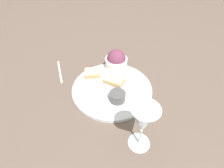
# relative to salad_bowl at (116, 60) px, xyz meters

# --- Properties ---
(ground_plane) EXTENTS (4.00, 4.00, 0.00)m
(ground_plane) POSITION_rel_salad_bowl_xyz_m (0.07, -0.13, -0.05)
(ground_plane) COLOR brown
(dinner_plate) EXTENTS (0.33, 0.33, 0.01)m
(dinner_plate) POSITION_rel_salad_bowl_xyz_m (0.07, -0.13, -0.04)
(dinner_plate) COLOR silver
(dinner_plate) RESTS_ON ground_plane
(salad_bowl) EXTENTS (0.10, 0.10, 0.09)m
(salad_bowl) POSITION_rel_salad_bowl_xyz_m (0.00, 0.00, 0.00)
(salad_bowl) COLOR white
(salad_bowl) RESTS_ON dinner_plate
(sauce_ramekin) EXTENTS (0.06, 0.06, 0.04)m
(sauce_ramekin) POSITION_rel_salad_bowl_xyz_m (0.12, -0.17, -0.02)
(sauce_ramekin) COLOR #4C4C4C
(sauce_ramekin) RESTS_ON dinner_plate
(cheese_toast_near) EXTENTS (0.09, 0.06, 0.03)m
(cheese_toast_near) POSITION_rel_salad_bowl_xyz_m (0.06, -0.09, -0.02)
(cheese_toast_near) COLOR tan
(cheese_toast_near) RESTS_ON dinner_plate
(cheese_toast_far) EXTENTS (0.09, 0.08, 0.03)m
(cheese_toast_far) POSITION_rel_salad_bowl_xyz_m (-0.05, -0.11, -0.02)
(cheese_toast_far) COLOR tan
(cheese_toast_far) RESTS_ON dinner_plate
(wine_glass) EXTENTS (0.08, 0.08, 0.18)m
(wine_glass) POSITION_rel_salad_bowl_xyz_m (0.28, -0.27, 0.07)
(wine_glass) COLOR silver
(wine_glass) RESTS_ON ground_plane
(fork) EXTENTS (0.14, 0.11, 0.01)m
(fork) POSITION_rel_salad_bowl_xyz_m (-0.21, -0.17, -0.05)
(fork) COLOR silver
(fork) RESTS_ON ground_plane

